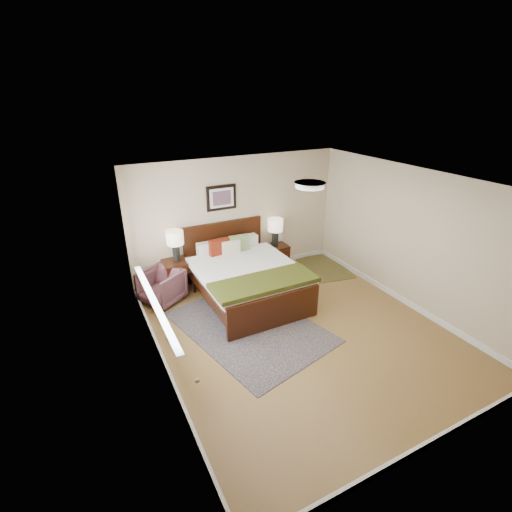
% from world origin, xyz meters
% --- Properties ---
extents(floor, '(5.00, 5.00, 0.00)m').
position_xyz_m(floor, '(0.00, 0.00, 0.00)').
color(floor, olive).
rests_on(floor, ground).
extents(back_wall, '(4.50, 0.04, 2.50)m').
position_xyz_m(back_wall, '(0.00, 2.50, 1.25)').
color(back_wall, '#C1AD8C').
rests_on(back_wall, ground).
extents(front_wall, '(4.50, 0.04, 2.50)m').
position_xyz_m(front_wall, '(0.00, -2.50, 1.25)').
color(front_wall, '#C1AD8C').
rests_on(front_wall, ground).
extents(left_wall, '(0.04, 5.00, 2.50)m').
position_xyz_m(left_wall, '(-2.25, 0.00, 1.25)').
color(left_wall, '#C1AD8C').
rests_on(left_wall, ground).
extents(right_wall, '(0.04, 5.00, 2.50)m').
position_xyz_m(right_wall, '(2.25, 0.00, 1.25)').
color(right_wall, '#C1AD8C').
rests_on(right_wall, ground).
extents(ceiling, '(4.50, 5.00, 0.02)m').
position_xyz_m(ceiling, '(0.00, 0.00, 2.50)').
color(ceiling, white).
rests_on(ceiling, back_wall).
extents(window, '(0.11, 2.72, 1.32)m').
position_xyz_m(window, '(-2.20, 0.70, 1.38)').
color(window, silver).
rests_on(window, left_wall).
extents(door, '(0.06, 1.00, 2.18)m').
position_xyz_m(door, '(-2.23, -1.75, 1.07)').
color(door, silver).
rests_on(door, ground).
extents(ceil_fixture, '(0.44, 0.44, 0.08)m').
position_xyz_m(ceil_fixture, '(0.00, 0.00, 2.47)').
color(ceil_fixture, white).
rests_on(ceil_fixture, ceiling).
extents(bed, '(1.83, 2.23, 1.20)m').
position_xyz_m(bed, '(-0.35, 1.40, 0.55)').
color(bed, '#321607').
rests_on(bed, ground).
extents(wall_art, '(0.62, 0.05, 0.50)m').
position_xyz_m(wall_art, '(-0.35, 2.47, 1.72)').
color(wall_art, black).
rests_on(wall_art, back_wall).
extents(nightstand_left, '(0.54, 0.49, 0.65)m').
position_xyz_m(nightstand_left, '(-1.40, 2.25, 0.52)').
color(nightstand_left, '#321607').
rests_on(nightstand_left, ground).
extents(nightstand_right, '(0.56, 0.42, 0.55)m').
position_xyz_m(nightstand_right, '(0.78, 2.26, 0.35)').
color(nightstand_right, '#321607').
rests_on(nightstand_right, ground).
extents(lamp_left, '(0.32, 0.32, 0.61)m').
position_xyz_m(lamp_left, '(-1.40, 2.27, 1.07)').
color(lamp_left, black).
rests_on(lamp_left, nightstand_left).
extents(lamp_right, '(0.32, 0.32, 0.61)m').
position_xyz_m(lamp_right, '(0.78, 2.27, 0.98)').
color(lamp_right, black).
rests_on(lamp_right, nightstand_right).
extents(armchair, '(0.95, 0.95, 0.64)m').
position_xyz_m(armchair, '(-1.80, 2.00, 0.32)').
color(armchair, brown).
rests_on(armchair, ground).
extents(rug_persian, '(2.40, 2.97, 0.01)m').
position_xyz_m(rug_persian, '(-0.71, 0.50, 0.01)').
color(rug_persian, '#0B0B38').
rests_on(rug_persian, ground).
extents(rug_navy, '(1.11, 1.47, 0.01)m').
position_xyz_m(rug_navy, '(1.80, 1.80, 0.01)').
color(rug_navy, black).
rests_on(rug_navy, ground).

